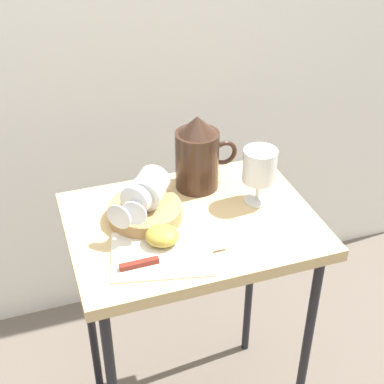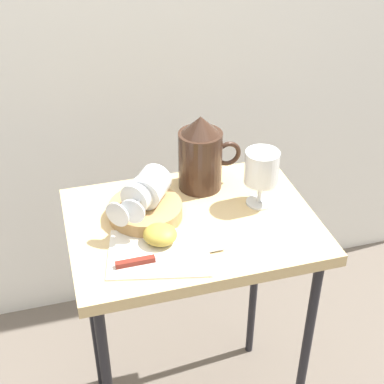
{
  "view_description": "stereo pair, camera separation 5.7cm",
  "coord_description": "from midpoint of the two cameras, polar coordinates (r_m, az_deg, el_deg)",
  "views": [
    {
      "loc": [
        -0.34,
        -1.02,
        1.53
      ],
      "look_at": [
        0.0,
        0.0,
        0.81
      ],
      "focal_mm": 53.02,
      "sensor_mm": 36.0,
      "label": 1
    },
    {
      "loc": [
        -0.29,
        -1.03,
        1.53
      ],
      "look_at": [
        0.0,
        0.0,
        0.81
      ],
      "focal_mm": 53.02,
      "sensor_mm": 36.0,
      "label": 2
    }
  ],
  "objects": [
    {
      "name": "pitcher",
      "position": [
        1.42,
        2.03,
        3.33
      ],
      "size": [
        0.16,
        0.11,
        0.2
      ],
      "color": "#382319",
      "rests_on": "table"
    },
    {
      "name": "linen_napkin",
      "position": [
        1.24,
        -2.02,
        -6.13
      ],
      "size": [
        0.25,
        0.21,
        0.0
      ],
      "primitive_type": "cube",
      "rotation": [
        0.0,
        0.0,
        -0.22
      ],
      "color": "silver",
      "rests_on": "table"
    },
    {
      "name": "table",
      "position": [
        1.39,
        1.18,
        -5.48
      ],
      "size": [
        0.58,
        0.43,
        0.73
      ],
      "color": "tan",
      "rests_on": "ground_plane"
    },
    {
      "name": "basket_tray",
      "position": [
        1.34,
        -3.49,
        -1.9
      ],
      "size": [
        0.17,
        0.17,
        0.03
      ],
      "primitive_type": "cylinder",
      "color": "#AD8451",
      "rests_on": "table"
    },
    {
      "name": "knife",
      "position": [
        1.22,
        -2.49,
        -6.76
      ],
      "size": [
        0.24,
        0.02,
        0.01
      ],
      "color": "silver",
      "rests_on": "linen_napkin"
    },
    {
      "name": "wine_glass_tipped_near",
      "position": [
        1.31,
        -3.86,
        -0.11
      ],
      "size": [
        0.15,
        0.15,
        0.07
      ],
      "color": "silver",
      "rests_on": "basket_tray"
    },
    {
      "name": "apple_half_left",
      "position": [
        1.26,
        -1.81,
        -4.34
      ],
      "size": [
        0.07,
        0.07,
        0.04
      ],
      "primitive_type": "ellipsoid",
      "color": "#B29938",
      "rests_on": "linen_napkin"
    },
    {
      "name": "wine_glass_upright",
      "position": [
        1.36,
        8.2,
        2.18
      ],
      "size": [
        0.08,
        0.08,
        0.14
      ],
      "color": "silver",
      "rests_on": "table"
    },
    {
      "name": "curtain_drape",
      "position": [
        1.73,
        -4.48,
        15.38
      ],
      "size": [
        2.4,
        0.03,
        1.96
      ],
      "primitive_type": "cube",
      "color": "white",
      "rests_on": "ground_plane"
    },
    {
      "name": "apple_half_right",
      "position": [
        1.26,
        -2.06,
        -4.3
      ],
      "size": [
        0.07,
        0.07,
        0.04
      ],
      "primitive_type": "ellipsoid",
      "color": "#B29938",
      "rests_on": "linen_napkin"
    },
    {
      "name": "wine_glass_tipped_far",
      "position": [
        1.32,
        -3.09,
        0.42
      ],
      "size": [
        0.14,
        0.16,
        0.08
      ],
      "color": "silver",
      "rests_on": "basket_tray"
    }
  ]
}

